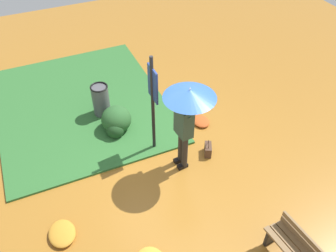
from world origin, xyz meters
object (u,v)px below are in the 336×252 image
object	(u,v)px
person_with_umbrella	(187,108)
handbag	(208,149)
info_sign_post	(153,95)
trash_bin	(101,101)

from	to	relation	value
person_with_umbrella	handbag	world-z (taller)	person_with_umbrella
info_sign_post	handbag	size ratio (longest dim) A/B	6.22
person_with_umbrella	trash_bin	xyz separation A→B (m)	(-2.33, -1.08, -1.13)
handbag	trash_bin	xyz separation A→B (m)	(-2.21, -1.70, 0.29)
info_sign_post	trash_bin	size ratio (longest dim) A/B	2.76
person_with_umbrella	trash_bin	bearing A→B (deg)	-155.15
person_with_umbrella	info_sign_post	bearing A→B (deg)	-154.87
person_with_umbrella	handbag	distance (m)	1.56
person_with_umbrella	info_sign_post	xyz separation A→B (m)	(-0.76, -0.36, -0.11)
info_sign_post	trash_bin	distance (m)	2.01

